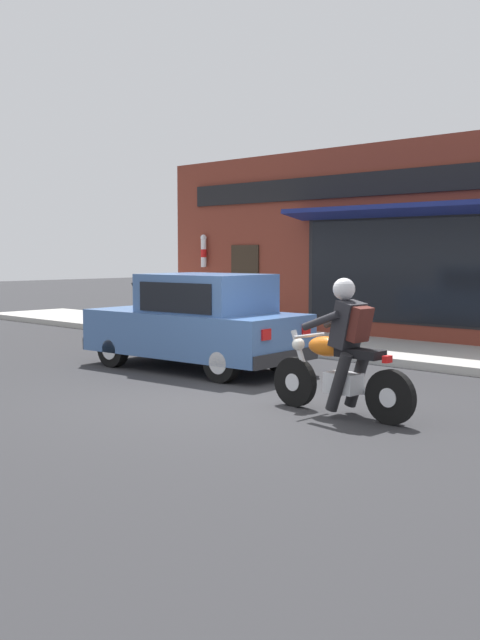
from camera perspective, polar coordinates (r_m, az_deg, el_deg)
name	(u,v)px	position (r m, az deg, el deg)	size (l,w,h in m)	color
ground_plane	(238,401)	(9.70, -0.16, -6.21)	(80.00, 80.00, 0.00)	#2B2B2D
sidewalk_curb	(307,342)	(15.52, 5.13, -1.69)	(2.60, 22.00, 0.14)	#ADAAA3
storefront_building	(356,244)	(16.57, 8.80, 5.76)	(1.25, 11.03, 4.20)	maroon
motorcycle_with_rider	(342,358)	(8.85, 7.78, -2.91)	(0.56, 2.02, 1.62)	black
car_hatchback	(198,323)	(12.26, -3.24, -0.23)	(1.92, 3.89, 1.57)	black
fire_hydrant	(162,307)	(18.70, -5.99, 1.00)	(0.36, 0.24, 0.88)	red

